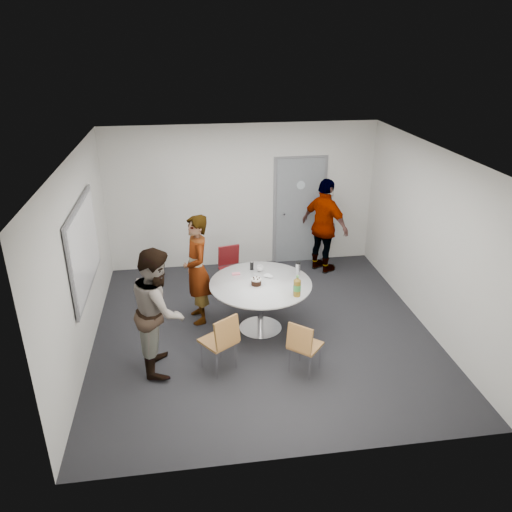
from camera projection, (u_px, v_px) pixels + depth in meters
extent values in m
plane|color=black|center=(263.00, 331.00, 7.58)|extent=(5.00, 5.00, 0.00)
plane|color=silver|center=(264.00, 154.00, 6.48)|extent=(5.00, 5.00, 0.00)
plane|color=silver|center=(242.00, 197.00, 9.29)|extent=(5.00, 0.00, 5.00)
plane|color=silver|center=(80.00, 260.00, 6.70)|extent=(0.00, 5.00, 5.00)
plane|color=silver|center=(430.00, 240.00, 7.36)|extent=(0.00, 5.00, 5.00)
plane|color=silver|center=(304.00, 351.00, 4.77)|extent=(5.00, 0.00, 5.00)
cube|color=slate|center=(299.00, 211.00, 9.54)|extent=(0.90, 0.05, 2.05)
cube|color=slate|center=(299.00, 211.00, 9.56)|extent=(1.02, 0.04, 2.12)
cylinder|color=#B2BFC6|center=(301.00, 185.00, 9.30)|extent=(0.16, 0.01, 0.16)
cylinder|color=silver|center=(284.00, 213.00, 9.45)|extent=(0.04, 0.14, 0.04)
cube|color=slate|center=(84.00, 247.00, 6.85)|extent=(0.03, 1.90, 1.25)
cube|color=white|center=(85.00, 247.00, 6.85)|extent=(0.01, 1.78, 1.13)
cylinder|color=silver|center=(261.00, 284.00, 7.33)|extent=(1.51, 1.51, 0.03)
cylinder|color=silver|center=(261.00, 306.00, 7.48)|extent=(0.09, 0.09, 0.74)
cylinder|color=silver|center=(260.00, 328.00, 7.64)|extent=(0.65, 0.65, 0.02)
cylinder|color=silver|center=(256.00, 285.00, 7.25)|extent=(0.20, 0.20, 0.01)
cylinder|color=black|center=(256.00, 282.00, 7.23)|extent=(0.15, 0.15, 0.08)
cylinder|color=white|center=(256.00, 279.00, 7.21)|extent=(0.15, 0.15, 0.02)
cylinder|color=olive|center=(297.00, 288.00, 6.91)|extent=(0.10, 0.10, 0.24)
cylinder|color=#388D3D|center=(297.00, 288.00, 6.91)|extent=(0.11, 0.11, 0.09)
cone|color=olive|center=(297.00, 279.00, 6.85)|extent=(0.10, 0.10, 0.05)
cylinder|color=#5AA249|center=(297.00, 277.00, 6.84)|extent=(0.04, 0.04, 0.02)
imported|color=white|center=(260.00, 268.00, 7.67)|extent=(0.14, 0.14, 0.09)
cylinder|color=black|center=(252.00, 266.00, 7.71)|extent=(0.06, 0.06, 0.13)
cylinder|color=silver|center=(298.00, 269.00, 7.52)|extent=(0.07, 0.07, 0.19)
cylinder|color=black|center=(298.00, 263.00, 7.48)|extent=(0.07, 0.07, 0.03)
cube|color=pink|center=(236.00, 274.00, 7.57)|extent=(0.13, 0.07, 0.02)
ellipsoid|color=silver|center=(268.00, 276.00, 7.49)|extent=(0.16, 0.16, 0.03)
cube|color=olive|center=(218.00, 341.00, 6.57)|extent=(0.56, 0.56, 0.03)
cube|color=olive|center=(227.00, 332.00, 6.35)|extent=(0.36, 0.29, 0.38)
cylinder|color=silver|center=(220.00, 345.00, 6.87)|extent=(0.02, 0.02, 0.43)
cylinder|color=silver|center=(202.00, 354.00, 6.66)|extent=(0.02, 0.02, 0.43)
cylinder|color=silver|center=(236.00, 355.00, 6.65)|extent=(0.02, 0.02, 0.43)
cylinder|color=silver|center=(217.00, 365.00, 6.45)|extent=(0.02, 0.02, 0.43)
cube|color=olive|center=(305.00, 345.00, 6.53)|extent=(0.52, 0.52, 0.03)
cube|color=olive|center=(300.00, 339.00, 6.32)|extent=(0.32, 0.29, 0.35)
cylinder|color=silver|center=(320.00, 356.00, 6.66)|extent=(0.02, 0.02, 0.40)
cylinder|color=silver|center=(300.00, 349.00, 6.80)|extent=(0.02, 0.02, 0.40)
cylinder|color=silver|center=(310.00, 367.00, 6.43)|extent=(0.02, 0.02, 0.40)
cylinder|color=silver|center=(289.00, 360.00, 6.57)|extent=(0.02, 0.02, 0.40)
cube|color=#5F1315|center=(232.00, 271.00, 8.55)|extent=(0.46, 0.46, 0.03)
cube|color=#5F1315|center=(229.00, 255.00, 8.63)|extent=(0.38, 0.16, 0.37)
cylinder|color=silver|center=(226.00, 287.00, 8.45)|extent=(0.02, 0.02, 0.42)
cylinder|color=silver|center=(244.00, 284.00, 8.56)|extent=(0.02, 0.02, 0.42)
cylinder|color=silver|center=(221.00, 279.00, 8.72)|extent=(0.02, 0.02, 0.42)
cylinder|color=silver|center=(238.00, 276.00, 8.82)|extent=(0.02, 0.02, 0.42)
imported|color=#A5C6EA|center=(197.00, 270.00, 7.55)|extent=(0.52, 0.69, 1.73)
imported|color=white|center=(159.00, 310.00, 6.46)|extent=(0.67, 0.85, 1.72)
imported|color=black|center=(325.00, 226.00, 9.17)|extent=(0.95, 1.11, 1.79)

